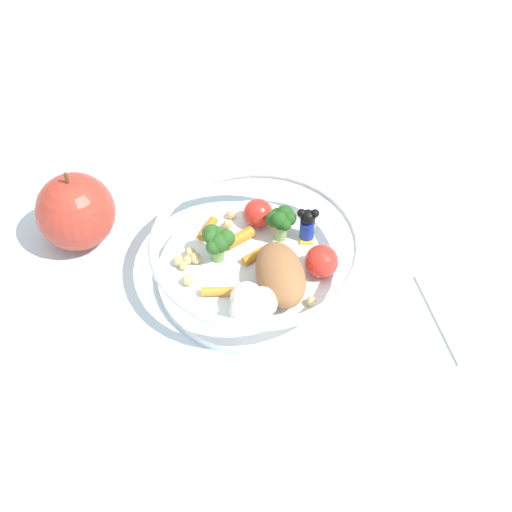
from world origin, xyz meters
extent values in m
plane|color=silver|center=(0.00, 0.00, 0.00)|extent=(2.40, 2.40, 0.00)
cylinder|color=white|center=(-0.02, 0.01, 0.01)|extent=(0.20, 0.20, 0.01)
torus|color=white|center=(-0.02, 0.01, 0.05)|extent=(0.21, 0.21, 0.01)
ellipsoid|color=#9E663D|center=(0.01, 0.02, 0.03)|extent=(0.09, 0.06, 0.04)
cylinder|color=#7FAD5B|center=(-0.05, -0.02, 0.02)|extent=(0.01, 0.01, 0.02)
sphere|color=#2D6023|center=(-0.04, -0.01, 0.04)|extent=(0.02, 0.02, 0.02)
sphere|color=#2D6023|center=(-0.04, -0.01, 0.04)|extent=(0.02, 0.02, 0.02)
sphere|color=#2D6023|center=(-0.05, -0.01, 0.04)|extent=(0.02, 0.02, 0.02)
sphere|color=#2D6023|center=(-0.05, -0.01, 0.04)|extent=(0.02, 0.02, 0.02)
sphere|color=#2D6023|center=(-0.06, -0.02, 0.04)|extent=(0.02, 0.02, 0.02)
sphere|color=#2D6023|center=(-0.05, -0.02, 0.04)|extent=(0.01, 0.01, 0.01)
sphere|color=#2D6023|center=(-0.05, -0.02, 0.04)|extent=(0.01, 0.01, 0.01)
sphere|color=#2D6023|center=(-0.04, -0.02, 0.04)|extent=(0.02, 0.02, 0.02)
cylinder|color=#8EB766|center=(-0.05, 0.06, 0.02)|extent=(0.01, 0.01, 0.02)
sphere|color=#23561E|center=(-0.04, 0.06, 0.04)|extent=(0.01, 0.01, 0.01)
sphere|color=#23561E|center=(-0.04, 0.06, 0.04)|extent=(0.02, 0.02, 0.02)
sphere|color=#23561E|center=(-0.05, 0.06, 0.04)|extent=(0.02, 0.02, 0.02)
sphere|color=#23561E|center=(-0.06, 0.06, 0.04)|extent=(0.01, 0.01, 0.01)
sphere|color=#23561E|center=(-0.05, 0.05, 0.04)|extent=(0.02, 0.02, 0.02)
sphere|color=#23561E|center=(-0.04, 0.05, 0.04)|extent=(0.02, 0.02, 0.02)
sphere|color=white|center=(0.04, -0.02, 0.02)|extent=(0.03, 0.03, 0.03)
sphere|color=white|center=(0.03, -0.01, 0.03)|extent=(0.03, 0.03, 0.03)
sphere|color=white|center=(0.02, -0.02, 0.03)|extent=(0.03, 0.03, 0.03)
sphere|color=white|center=(0.03, -0.03, 0.03)|extent=(0.03, 0.03, 0.03)
cube|color=yellow|center=(-0.04, 0.08, 0.01)|extent=(0.02, 0.02, 0.00)
cylinder|color=#1933B2|center=(-0.04, 0.08, 0.02)|extent=(0.02, 0.02, 0.02)
sphere|color=black|center=(-0.04, 0.08, 0.04)|extent=(0.02, 0.02, 0.02)
sphere|color=black|center=(-0.03, 0.09, 0.05)|extent=(0.01, 0.01, 0.01)
sphere|color=black|center=(-0.04, 0.07, 0.05)|extent=(0.01, 0.01, 0.01)
cylinder|color=orange|center=(-0.09, -0.01, 0.01)|extent=(0.03, 0.03, 0.01)
cylinder|color=orange|center=(-0.06, 0.01, 0.02)|extent=(0.02, 0.03, 0.01)
cylinder|color=orange|center=(-0.01, -0.03, 0.01)|extent=(0.02, 0.04, 0.01)
cylinder|color=orange|center=(-0.03, 0.02, 0.01)|extent=(0.01, 0.03, 0.01)
sphere|color=red|center=(0.01, 0.07, 0.03)|extent=(0.03, 0.03, 0.03)
sphere|color=red|center=(-0.08, 0.04, 0.03)|extent=(0.03, 0.03, 0.03)
sphere|color=#D1B775|center=(-0.06, -0.04, 0.02)|extent=(0.01, 0.01, 0.01)
sphere|color=tan|center=(-0.06, -0.06, 0.02)|extent=(0.01, 0.01, 0.01)
sphere|color=tan|center=(-0.04, 0.09, 0.02)|extent=(0.01, 0.01, 0.01)
sphere|color=#D1B775|center=(-0.08, 0.01, 0.02)|extent=(0.01, 0.01, 0.01)
sphere|color=tan|center=(-0.01, 0.08, 0.02)|extent=(0.01, 0.01, 0.01)
sphere|color=#D1B775|center=(-0.05, -0.05, 0.01)|extent=(0.01, 0.01, 0.01)
sphere|color=#D1B775|center=(-0.10, 0.02, 0.02)|extent=(0.01, 0.01, 0.01)
sphere|color=#D1B775|center=(-0.09, 0.04, 0.01)|extent=(0.01, 0.01, 0.01)
sphere|color=#D1B775|center=(0.04, 0.04, 0.02)|extent=(0.01, 0.01, 0.01)
sphere|color=#D1B775|center=(-0.06, -0.05, 0.01)|extent=(0.01, 0.01, 0.01)
sphere|color=#D1B775|center=(-0.03, -0.06, 0.02)|extent=(0.01, 0.01, 0.01)
sphere|color=#D1B775|center=(-0.05, -0.04, 0.02)|extent=(0.01, 0.01, 0.01)
sphere|color=tan|center=(-0.08, 0.06, 0.02)|extent=(0.01, 0.01, 0.01)
sphere|color=#BC3828|center=(-0.15, -0.13, 0.04)|extent=(0.08, 0.08, 0.08)
cylinder|color=brown|center=(-0.15, -0.13, 0.09)|extent=(0.00, 0.00, 0.01)
cube|color=silver|center=(0.12, 0.20, 0.00)|extent=(0.13, 0.14, 0.01)
camera|label=1|loc=(0.40, -0.19, 0.56)|focal=49.95mm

